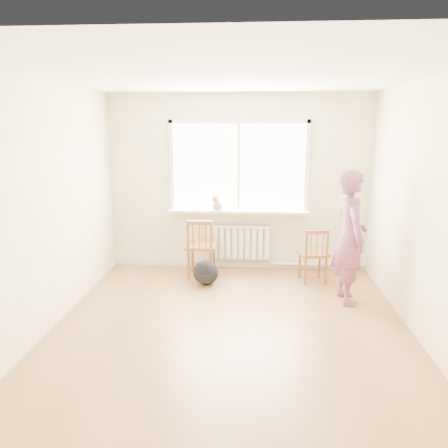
% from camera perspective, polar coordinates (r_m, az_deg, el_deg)
% --- Properties ---
extents(floor, '(4.50, 4.50, 0.00)m').
position_cam_1_polar(floor, '(4.98, 0.81, -13.76)').
color(floor, olive).
rests_on(floor, ground).
extents(ceiling, '(4.50, 4.50, 0.00)m').
position_cam_1_polar(ceiling, '(4.48, 0.92, 18.84)').
color(ceiling, white).
rests_on(ceiling, back_wall).
extents(back_wall, '(4.00, 0.01, 2.70)m').
position_cam_1_polar(back_wall, '(6.76, 1.93, 5.35)').
color(back_wall, beige).
rests_on(back_wall, ground).
extents(window, '(2.12, 0.05, 1.42)m').
position_cam_1_polar(window, '(6.70, 1.94, 7.97)').
color(window, white).
rests_on(window, back_wall).
extents(windowsill, '(2.15, 0.22, 0.04)m').
position_cam_1_polar(windowsill, '(6.72, 1.86, 1.67)').
color(windowsill, white).
rests_on(windowsill, back_wall).
extents(radiator, '(1.00, 0.12, 0.55)m').
position_cam_1_polar(radiator, '(6.85, 1.84, -2.32)').
color(radiator, white).
rests_on(radiator, back_wall).
extents(heating_pipe, '(1.40, 0.04, 0.04)m').
position_cam_1_polar(heating_pipe, '(7.05, 12.07, -5.21)').
color(heating_pipe, silver).
rests_on(heating_pipe, back_wall).
extents(baseboard, '(4.00, 0.03, 0.08)m').
position_cam_1_polar(baseboard, '(7.04, 1.84, -5.30)').
color(baseboard, beige).
rests_on(baseboard, ground).
extents(chair_left, '(0.46, 0.44, 0.90)m').
position_cam_1_polar(chair_left, '(6.46, -3.03, -3.17)').
color(chair_left, '#955F2B').
rests_on(chair_left, floor).
extents(chair_right, '(0.45, 0.44, 0.80)m').
position_cam_1_polar(chair_right, '(6.39, 11.68, -4.05)').
color(chair_right, '#955F2B').
rests_on(chair_right, floor).
extents(person, '(0.48, 0.67, 1.70)m').
position_cam_1_polar(person, '(5.71, 16.13, -1.66)').
color(person, '#CD445C').
rests_on(person, floor).
extents(cat, '(0.23, 0.42, 0.29)m').
position_cam_1_polar(cat, '(6.63, -0.85, 2.72)').
color(cat, '#CDB48C').
rests_on(cat, windowsill).
extents(backpack, '(0.44, 0.40, 0.36)m').
position_cam_1_polar(backpack, '(6.24, -2.39, -6.34)').
color(backpack, black).
rests_on(backpack, floor).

